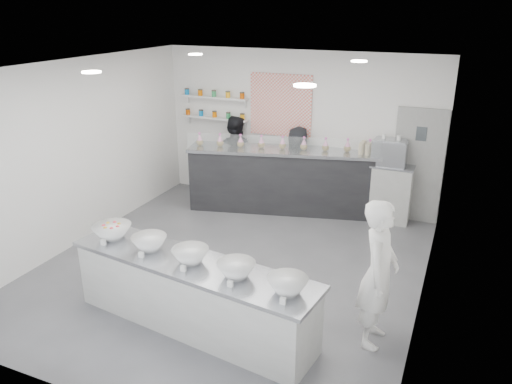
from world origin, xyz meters
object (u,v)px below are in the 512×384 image
Objects in this scene: back_bar at (292,180)px; espresso_ledge at (371,191)px; prep_counter at (192,295)px; woman_prep at (378,274)px; staff_right at (297,167)px; staff_left at (234,157)px; espresso_machine at (390,153)px.

espresso_ledge is at bearing -4.59° from back_bar.
prep_counter is 1.83× the size of woman_prep.
woman_prep is (2.24, -3.44, 0.28)m from back_bar.
prep_counter is 2.27× the size of espresso_ledge.
prep_counter is at bearing 105.54° from woman_prep.
espresso_ledge is (1.34, 4.28, 0.09)m from prep_counter.
staff_right is (-2.23, 3.69, -0.09)m from woman_prep.
staff_left is at bearing -15.18° from staff_right.
espresso_ledge is 0.81m from espresso_machine.
espresso_machine is (1.60, 4.28, 0.85)m from prep_counter.
woman_prep is 4.31m from staff_right.
espresso_ledge is at bearing 180.00° from espresso_machine.
prep_counter is at bearing -110.51° from espresso_machine.
prep_counter is 2.24m from woman_prep.
staff_right is (-1.73, 0.00, -0.50)m from espresso_machine.
espresso_machine is (1.74, 0.25, 0.69)m from back_bar.
woman_prep is at bearing -78.16° from espresso_ledge.
back_bar is at bearing 99.74° from prep_counter.
espresso_machine is 0.33× the size of woman_prep.
staff_right reaches higher than prep_counter.
staff_right is at bearing 30.86° from woman_prep.
staff_right is at bearing 73.05° from back_bar.
espresso_machine is 0.37× the size of staff_right.
staff_right reaches higher than back_bar.
espresso_machine is at bearing -6.03° from back_bar.
staff_right is at bearing 174.10° from staff_left.
staff_left is 1.06× the size of staff_right.
staff_left reaches higher than espresso_machine.
staff_right reaches higher than espresso_machine.
espresso_ledge is at bearing 174.06° from staff_left.
staff_left is at bearing 179.97° from espresso_machine.
espresso_ledge is at bearing 11.50° from woman_prep.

